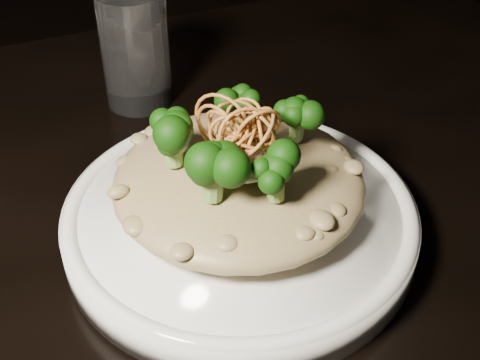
{
  "coord_description": "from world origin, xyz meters",
  "views": [
    {
      "loc": [
        -0.06,
        -0.35,
        1.11
      ],
      "look_at": [
        0.09,
        -0.0,
        0.81
      ],
      "focal_mm": 50.0,
      "sensor_mm": 36.0,
      "label": 1
    }
  ],
  "objects": [
    {
      "name": "broccoli",
      "position": [
        0.09,
        -0.0,
        0.84
      ],
      "size": [
        0.12,
        0.12,
        0.04
      ],
      "primitive_type": null,
      "color": "black",
      "rests_on": "risotto"
    },
    {
      "name": "drinking_glass",
      "position": [
        0.08,
        0.22,
        0.81
      ],
      "size": [
        0.07,
        0.07,
        0.12
      ],
      "primitive_type": "cylinder",
      "rotation": [
        0.0,
        0.0,
        -0.08
      ],
      "color": "white",
      "rests_on": "table"
    },
    {
      "name": "plate",
      "position": [
        0.09,
        -0.0,
        0.76
      ],
      "size": [
        0.27,
        0.27,
        0.03
      ],
      "primitive_type": "cylinder",
      "color": "white",
      "rests_on": "table"
    },
    {
      "name": "risotto",
      "position": [
        0.09,
        0.0,
        0.8
      ],
      "size": [
        0.19,
        0.19,
        0.04
      ],
      "primitive_type": "ellipsoid",
      "color": "brown",
      "rests_on": "plate"
    },
    {
      "name": "table",
      "position": [
        0.0,
        0.0,
        0.67
      ],
      "size": [
        1.1,
        0.8,
        0.75
      ],
      "color": "black",
      "rests_on": "ground"
    },
    {
      "name": "cheese",
      "position": [
        0.09,
        -0.01,
        0.83
      ],
      "size": [
        0.05,
        0.05,
        0.01
      ],
      "primitive_type": "ellipsoid",
      "color": "white",
      "rests_on": "risotto"
    },
    {
      "name": "shallots",
      "position": [
        0.09,
        0.0,
        0.85
      ],
      "size": [
        0.05,
        0.05,
        0.03
      ],
      "primitive_type": null,
      "color": "brown",
      "rests_on": "cheese"
    }
  ]
}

